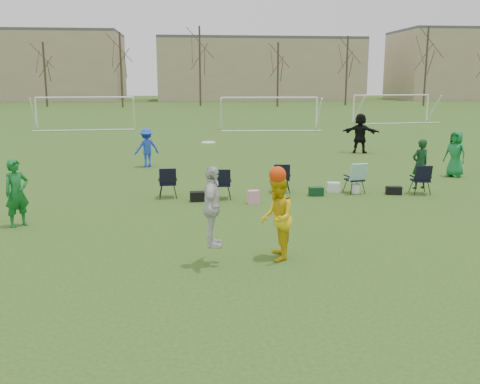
{
  "coord_description": "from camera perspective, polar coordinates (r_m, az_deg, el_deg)",
  "views": [
    {
      "loc": [
        -2.45,
        -8.61,
        3.63
      ],
      "look_at": [
        -1.27,
        2.75,
        1.25
      ],
      "focal_mm": 40.0,
      "sensor_mm": 36.0,
      "label": 1
    }
  ],
  "objects": [
    {
      "name": "ground",
      "position": [
        9.66,
        9.38,
        -10.46
      ],
      "size": [
        260.0,
        260.0,
        0.0
      ],
      "primitive_type": "plane",
      "color": "#2C4E18",
      "rests_on": "ground"
    },
    {
      "name": "fielder_green_near",
      "position": [
        14.59,
        -22.71,
        -0.09
      ],
      "size": [
        0.74,
        0.73,
        1.72
      ],
      "primitive_type": "imported",
      "rotation": [
        0.0,
        0.0,
        0.75
      ],
      "color": "#116527",
      "rests_on": "ground"
    },
    {
      "name": "fielder_blue",
      "position": [
        23.31,
        -9.92,
        4.68
      ],
      "size": [
        1.23,
        0.99,
        1.66
      ],
      "primitive_type": "imported",
      "rotation": [
        0.0,
        0.0,
        3.55
      ],
      "color": "blue",
      "rests_on": "ground"
    },
    {
      "name": "fielder_green_far",
      "position": [
        22.16,
        21.98,
        3.8
      ],
      "size": [
        0.94,
        1.04,
        1.78
      ],
      "primitive_type": "imported",
      "rotation": [
        0.0,
        0.0,
        -1.01
      ],
      "color": "#147336",
      "rests_on": "ground"
    },
    {
      "name": "fielder_black",
      "position": [
        28.13,
        12.7,
        6.14
      ],
      "size": [
        1.95,
        1.37,
        2.02
      ],
      "primitive_type": "imported",
      "rotation": [
        0.0,
        0.0,
        2.68
      ],
      "color": "black",
      "rests_on": "ground"
    },
    {
      "name": "center_contest",
      "position": [
        10.79,
        1.41,
        -2.24
      ],
      "size": [
        1.98,
        1.17,
        2.48
      ],
      "color": "silver",
      "rests_on": "ground"
    },
    {
      "name": "sideline_setup",
      "position": [
        17.44,
        7.81,
        1.42
      ],
      "size": [
        8.85,
        2.04,
        1.79
      ],
      "color": "#0E3618",
      "rests_on": "ground"
    },
    {
      "name": "goal_left",
      "position": [
        43.31,
        -16.18,
        9.05
      ],
      "size": [
        7.39,
        0.76,
        2.46
      ],
      "rotation": [
        0.0,
        0.0,
        0.09
      ],
      "color": "white",
      "rests_on": "ground"
    },
    {
      "name": "goal_mid",
      "position": [
        41.16,
        3.13,
        9.37
      ],
      "size": [
        7.4,
        0.63,
        2.46
      ],
      "rotation": [
        0.0,
        0.0,
        -0.07
      ],
      "color": "white",
      "rests_on": "ground"
    },
    {
      "name": "goal_right",
      "position": [
        50.16,
        15.87,
        9.37
      ],
      "size": [
        7.35,
        1.14,
        2.46
      ],
      "rotation": [
        0.0,
        0.0,
        0.14
      ],
      "color": "white",
      "rests_on": "ground"
    },
    {
      "name": "tree_line",
      "position": [
        78.52,
        -4.07,
        12.79
      ],
      "size": [
        110.28,
        3.28,
        11.4
      ],
      "color": "#382B21",
      "rests_on": "ground"
    },
    {
      "name": "building_row",
      "position": [
        105.04,
        -0.95,
        13.04
      ],
      "size": [
        126.0,
        16.0,
        13.0
      ],
      "color": "tan",
      "rests_on": "ground"
    }
  ]
}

